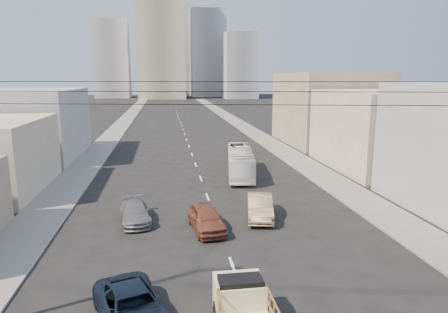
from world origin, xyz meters
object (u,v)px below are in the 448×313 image
object	(u,v)px
sedan_tan	(260,207)
flatbed_pickup	(245,310)
city_bus	(240,162)
sedan_brown	(206,218)
navy_pickup	(133,309)
sedan_grey	(135,212)

from	to	relation	value
sedan_tan	flatbed_pickup	bearing A→B (deg)	-95.03
city_bus	sedan_brown	xyz separation A→B (m)	(-4.77, -13.60, -0.59)
city_bus	sedan_tan	xyz separation A→B (m)	(-0.90, -11.92, -0.59)
navy_pickup	sedan_tan	bearing A→B (deg)	36.31
sedan_tan	navy_pickup	bearing A→B (deg)	-113.76
sedan_brown	sedan_grey	size ratio (longest dim) A/B	1.01
sedan_grey	sedan_tan	bearing A→B (deg)	-11.68
navy_pickup	city_bus	world-z (taller)	city_bus
flatbed_pickup	sedan_grey	bearing A→B (deg)	110.66
city_bus	sedan_brown	distance (m)	14.42
sedan_tan	sedan_grey	world-z (taller)	sedan_tan
navy_pickup	sedan_tan	size ratio (longest dim) A/B	1.08
flatbed_pickup	city_bus	world-z (taller)	city_bus
flatbed_pickup	navy_pickup	world-z (taller)	flatbed_pickup
flatbed_pickup	sedan_tan	size ratio (longest dim) A/B	0.94
navy_pickup	city_bus	size ratio (longest dim) A/B	0.52
flatbed_pickup	sedan_tan	bearing A→B (deg)	73.95
navy_pickup	sedan_grey	size ratio (longest dim) A/B	1.14
flatbed_pickup	sedan_grey	world-z (taller)	flatbed_pickup
flatbed_pickup	city_bus	size ratio (longest dim) A/B	0.45
navy_pickup	sedan_brown	xyz separation A→B (m)	(3.80, 9.35, 0.06)
sedan_brown	sedan_tan	bearing A→B (deg)	16.09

